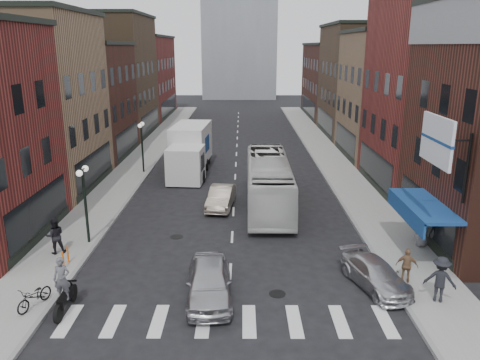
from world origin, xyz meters
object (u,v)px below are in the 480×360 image
Objects in this scene: ped_left_solo at (55,236)px; curb_car at (376,274)px; sedan_left_near at (209,282)px; box_truck at (190,151)px; sedan_left_far at (221,197)px; ped_right_b at (407,266)px; billboard_sign at (439,142)px; transit_bus at (268,182)px; motorcycle_rider at (63,287)px; ped_right_a at (440,279)px; parked_bicycle at (34,296)px; streetlamp_far at (142,138)px; streetlamp_near at (84,191)px; bike_rack at (66,257)px; ped_right_c at (422,232)px.

curb_car is at bearing 144.84° from ped_left_solo.
sedan_left_near is 7.08m from curb_car.
sedan_left_far is (2.84, -8.32, -1.19)m from box_truck.
billboard_sign is at bearing -123.98° from ped_right_b.
billboard_sign is 0.33× the size of transit_bus.
motorcycle_rider is (-14.89, -2.88, -5.06)m from billboard_sign.
ped_left_solo is at bearing 148.92° from sedan_left_near.
ped_right_a is at bearing -96.27° from billboard_sign.
parked_bicycle is at bearing 172.28° from motorcycle_rider.
parked_bicycle is at bearing -90.28° from streetlamp_far.
streetlamp_near is 2.40× the size of parked_bicycle.
billboard_sign is 2.16× the size of parked_bicycle.
box_truck reaches higher than bike_rack.
sedan_left_near reaches higher than bike_rack.
streetlamp_far is 1.03× the size of curb_car.
ped_left_solo is (-4.91, -15.49, -0.79)m from box_truck.
streetlamp_near is at bearing 145.01° from curb_car.
bike_rack is 3.58m from parked_bicycle.
streetlamp_near reaches higher than box_truck.
ped_right_b is at bearing 4.01° from sedan_left_near.
curb_car is at bearing -159.54° from billboard_sign.
ped_right_c is at bearing 7.30° from bike_rack.
ped_right_b is (15.06, 2.05, 0.32)m from parked_bicycle.
motorcycle_rider is 1.25× the size of ped_left_solo.
box_truck is at bearing 124.76° from billboard_sign.
streetlamp_far is 22.43m from ped_right_c.
sedan_left_near reaches higher than curb_car.
motorcycle_rider is at bearing -80.22° from streetlamp_near.
motorcycle_rider is 14.65m from ped_right_a.
streetlamp_near is 11.56m from transit_bus.
ped_left_solo is (-7.75, -7.17, 0.39)m from sedan_left_far.
billboard_sign is 10.98m from sedan_left_near.
ped_right_c reaches higher than sedan_left_near.
streetlamp_far is 2.25× the size of ped_left_solo.
ped_right_c is at bearing -80.00° from ped_right_a.
streetlamp_far is at bearing 90.13° from motorcycle_rider.
billboard_sign is 0.42× the size of box_truck.
box_truck is 8.87m from sedan_left_far.
curb_car is at bearing 26.98° from ped_right_b.
streetlamp_near is 1.00× the size of streetlamp_far.
billboard_sign reaches higher than bike_rack.
motorcycle_rider is at bearing 29.28° from ped_right_b.
box_truck is 16.26m from ped_left_solo.
curb_car is (13.61, -18.39, -2.33)m from streetlamp_far.
streetlamp_near is 1.80× the size of motorcycle_rider.
ped_right_b is at bearing -15.80° from streetlamp_near.
ped_right_c is at bearing 31.78° from curb_car.
sedan_left_near is at bearing -39.14° from streetlamp_near.
motorcycle_rider is 1.33× the size of parked_bicycle.
streetlamp_far is at bearing 135.28° from sedan_left_far.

